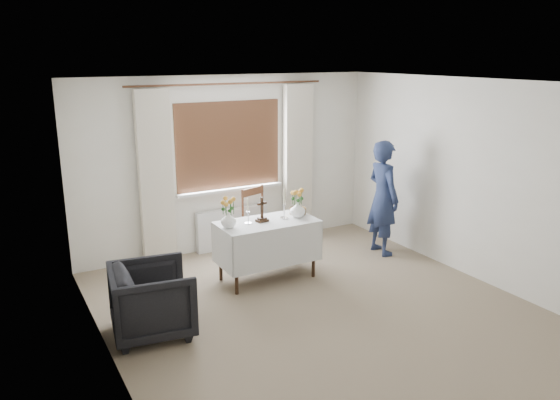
# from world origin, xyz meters

# --- Properties ---
(ground) EXTENTS (5.00, 5.00, 0.00)m
(ground) POSITION_xyz_m (0.00, 0.00, 0.00)
(ground) COLOR gray
(ground) RESTS_ON ground
(altar_table) EXTENTS (1.24, 0.64, 0.76)m
(altar_table) POSITION_xyz_m (-0.09, 1.15, 0.38)
(altar_table) COLOR white
(altar_table) RESTS_ON ground
(wooden_chair) EXTENTS (0.56, 0.56, 0.97)m
(wooden_chair) POSITION_xyz_m (0.24, 1.92, 0.48)
(wooden_chair) COLOR brown
(wooden_chair) RESTS_ON ground
(armchair) EXTENTS (0.91, 0.89, 0.73)m
(armchair) POSITION_xyz_m (-1.76, 0.46, 0.37)
(armchair) COLOR black
(armchair) RESTS_ON ground
(person) EXTENTS (0.43, 0.62, 1.63)m
(person) POSITION_xyz_m (1.78, 1.19, 0.82)
(person) COLOR navy
(person) RESTS_ON ground
(radiator) EXTENTS (1.10, 0.10, 0.60)m
(radiator) POSITION_xyz_m (0.00, 2.42, 0.30)
(radiator) COLOR silver
(radiator) RESTS_ON ground
(wooden_cross) EXTENTS (0.16, 0.12, 0.31)m
(wooden_cross) POSITION_xyz_m (-0.14, 1.18, 0.92)
(wooden_cross) COLOR black
(wooden_cross) RESTS_ON altar_table
(candlestick_left) EXTENTS (0.11, 0.11, 0.31)m
(candlestick_left) POSITION_xyz_m (-0.33, 1.18, 0.92)
(candlestick_left) COLOR white
(candlestick_left) RESTS_ON altar_table
(candlestick_right) EXTENTS (0.14, 0.14, 0.39)m
(candlestick_right) POSITION_xyz_m (0.16, 1.16, 0.95)
(candlestick_right) COLOR white
(candlestick_right) RESTS_ON altar_table
(flower_vase_left) EXTENTS (0.24, 0.24, 0.20)m
(flower_vase_left) POSITION_xyz_m (-0.60, 1.16, 0.86)
(flower_vase_left) COLOR white
(flower_vase_left) RESTS_ON altar_table
(flower_vase_right) EXTENTS (0.22, 0.22, 0.20)m
(flower_vase_right) POSITION_xyz_m (0.34, 1.12, 0.86)
(flower_vase_right) COLOR white
(flower_vase_right) RESTS_ON altar_table
(wicker_basket) EXTENTS (0.23, 0.23, 0.08)m
(wicker_basket) POSITION_xyz_m (0.42, 1.25, 0.80)
(wicker_basket) COLOR brown
(wicker_basket) RESTS_ON altar_table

